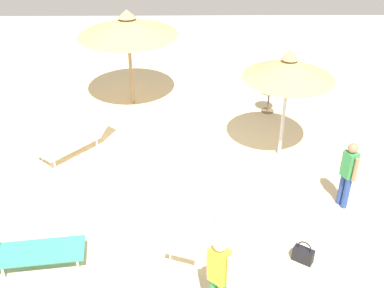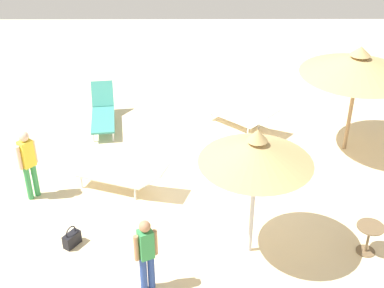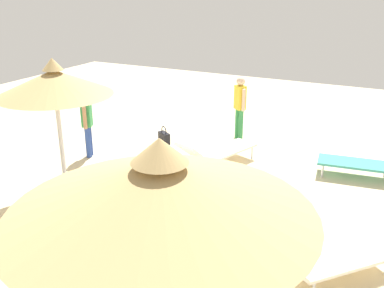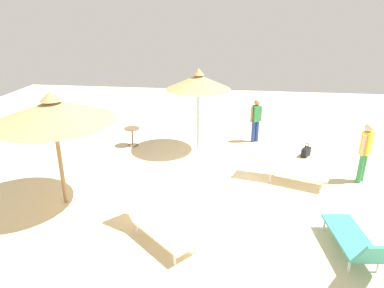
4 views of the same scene
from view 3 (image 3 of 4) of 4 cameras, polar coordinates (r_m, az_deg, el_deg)
name	(u,v)px [view 3 (image 3 of 4)]	position (r m, az deg, el deg)	size (l,w,h in m)	color
ground	(202,218)	(8.03, 1.30, -9.71)	(24.00, 24.00, 0.10)	beige
parasol_umbrella_near_right	(160,188)	(3.76, -4.15, -5.76)	(2.76, 2.76, 2.80)	olive
parasol_umbrella_near_left	(54,83)	(8.21, -17.57, 7.67)	(2.08, 2.08, 2.74)	#B2B2B7
lounge_chair_edge	(324,259)	(6.58, 16.86, -14.20)	(1.91, 1.79, 0.77)	silver
lounge_chair_front	(370,161)	(10.01, 22.33, -2.06)	(0.87, 2.02, 0.97)	teal
lounge_chair_center	(217,151)	(9.83, 3.25, -0.94)	(2.22, 1.26, 0.81)	silver
person_standing_far_left	(240,104)	(11.53, 6.28, 5.21)	(0.35, 0.38, 1.69)	#338C4C
person_standing_back	(87,122)	(10.62, -13.56, 2.78)	(0.40, 0.31, 1.54)	navy
handbag	(164,137)	(11.43, -3.68, 0.89)	(0.35, 0.41, 0.47)	black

